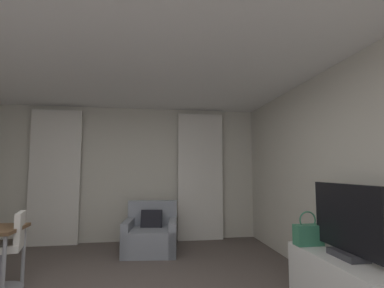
% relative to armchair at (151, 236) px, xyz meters
% --- Properties ---
extents(wall_window, '(5.12, 0.06, 2.60)m').
position_rel_armchair_xyz_m(wall_window, '(-0.40, 0.84, 1.02)').
color(wall_window, beige).
rests_on(wall_window, ground).
extents(wall_right, '(0.06, 6.12, 2.60)m').
position_rel_armchair_xyz_m(wall_right, '(2.13, -2.19, 1.02)').
color(wall_right, beige).
rests_on(wall_right, ground).
extents(ceiling, '(5.12, 6.12, 0.06)m').
position_rel_armchair_xyz_m(ceiling, '(-0.40, -2.19, 2.35)').
color(ceiling, white).
rests_on(ceiling, wall_left).
extents(curtain_left_panel, '(0.90, 0.06, 2.50)m').
position_rel_armchair_xyz_m(curtain_left_panel, '(-1.78, 0.71, 0.97)').
color(curtain_left_panel, silver).
rests_on(curtain_left_panel, ground).
extents(curtain_right_panel, '(0.90, 0.06, 2.50)m').
position_rel_armchair_xyz_m(curtain_right_panel, '(0.97, 0.71, 0.97)').
color(curtain_right_panel, silver).
rests_on(curtain_right_panel, ground).
extents(armchair, '(0.93, 0.87, 0.83)m').
position_rel_armchair_xyz_m(armchair, '(0.00, 0.00, 0.00)').
color(armchair, gray).
rests_on(armchair, ground).
extents(desk_chair, '(0.48, 0.48, 0.88)m').
position_rel_armchair_xyz_m(desk_chair, '(-1.65, -1.31, 0.12)').
color(desk_chair, gray).
rests_on(desk_chair, ground).
extents(tv_console, '(0.51, 1.27, 0.55)m').
position_rel_armchair_xyz_m(tv_console, '(1.81, -2.39, -0.00)').
color(tv_console, white).
rests_on(tv_console, ground).
extents(tv_flatscreen, '(0.20, 0.91, 0.69)m').
position_rel_armchair_xyz_m(tv_flatscreen, '(1.81, -2.42, 0.59)').
color(tv_flatscreen, '#333338').
rests_on(tv_flatscreen, tv_console).
extents(handbag_primary, '(0.30, 0.14, 0.37)m').
position_rel_armchair_xyz_m(handbag_primary, '(1.70, -1.95, 0.39)').
color(handbag_primary, '#387F5B').
rests_on(handbag_primary, tv_console).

